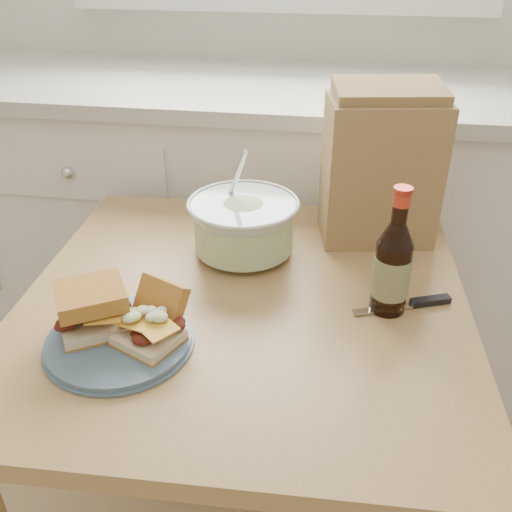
# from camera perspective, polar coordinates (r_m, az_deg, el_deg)

# --- Properties ---
(cabinet_run) EXTENTS (2.50, 0.64, 0.94)m
(cabinet_run) POSITION_cam_1_polar(r_m,az_deg,el_deg) (1.90, 0.85, 3.20)
(cabinet_run) COLOR white
(cabinet_run) RESTS_ON ground
(dining_table) EXTENTS (0.89, 0.89, 0.72)m
(dining_table) POSITION_cam_1_polar(r_m,az_deg,el_deg) (1.17, -1.16, -8.41)
(dining_table) COLOR #AC8151
(dining_table) RESTS_ON ground
(plate) EXTENTS (0.25, 0.25, 0.02)m
(plate) POSITION_cam_1_polar(r_m,az_deg,el_deg) (1.02, -13.51, -8.29)
(plate) COLOR #475F73
(plate) RESTS_ON dining_table
(sandwich_left) EXTENTS (0.15, 0.15, 0.08)m
(sandwich_left) POSITION_cam_1_polar(r_m,az_deg,el_deg) (1.02, -16.01, -5.05)
(sandwich_left) COLOR beige
(sandwich_left) RESTS_ON plate
(sandwich_right) EXTENTS (0.13, 0.17, 0.08)m
(sandwich_right) POSITION_cam_1_polar(r_m,az_deg,el_deg) (0.99, -10.35, -6.49)
(sandwich_right) COLOR beige
(sandwich_right) RESTS_ON plate
(coleslaw_bowl) EXTENTS (0.24, 0.24, 0.24)m
(coleslaw_bowl) POSITION_cam_1_polar(r_m,az_deg,el_deg) (1.22, -1.25, 2.81)
(coleslaw_bowl) COLOR #B6C4BE
(coleslaw_bowl) RESTS_ON dining_table
(beer_bottle) EXTENTS (0.07, 0.07, 0.25)m
(beer_bottle) POSITION_cam_1_polar(r_m,az_deg,el_deg) (1.06, 13.48, -1.01)
(beer_bottle) COLOR black
(beer_bottle) RESTS_ON dining_table
(knife) EXTENTS (0.19, 0.09, 0.01)m
(knife) POSITION_cam_1_polar(r_m,az_deg,el_deg) (1.13, 15.92, -4.53)
(knife) COLOR silver
(knife) RESTS_ON dining_table
(paper_bag) EXTENTS (0.27, 0.20, 0.32)m
(paper_bag) POSITION_cam_1_polar(r_m,az_deg,el_deg) (1.29, 12.32, 8.31)
(paper_bag) COLOR #997B4A
(paper_bag) RESTS_ON dining_table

